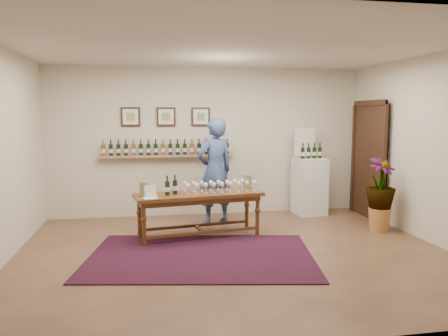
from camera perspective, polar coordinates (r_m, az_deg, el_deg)
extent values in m
plane|color=#553125|center=(6.20, 1.33, -11.04)|extent=(6.00, 6.00, 0.00)
plane|color=beige|center=(8.38, -2.05, 3.43)|extent=(6.00, 0.00, 6.00)
plane|color=beige|center=(3.52, 9.49, -1.58)|extent=(6.00, 0.00, 6.00)
plane|color=beige|center=(7.15, 25.67, 2.13)|extent=(0.00, 5.00, 5.00)
plane|color=beige|center=(5.96, 1.40, 15.48)|extent=(6.00, 6.00, 0.00)
cube|color=#A67A5A|center=(8.23, -7.48, 1.57)|extent=(2.50, 0.16, 0.04)
cube|color=black|center=(8.58, 18.60, 0.81)|extent=(0.10, 1.00, 2.10)
cube|color=black|center=(8.56, 18.30, 0.80)|extent=(0.04, 1.12, 2.22)
cube|color=black|center=(8.26, -12.12, 6.56)|extent=(0.35, 0.03, 0.35)
cube|color=silver|center=(8.24, -12.12, 6.56)|extent=(0.28, 0.01, 0.28)
cube|color=#7E9A4D|center=(8.24, -12.12, 6.56)|extent=(0.15, 0.00, 0.15)
cube|color=black|center=(8.26, -7.58, 6.66)|extent=(0.35, 0.03, 0.35)
cube|color=silver|center=(8.24, -7.57, 6.65)|extent=(0.28, 0.01, 0.28)
cube|color=#7E9A4D|center=(8.24, -7.57, 6.65)|extent=(0.15, 0.00, 0.15)
cube|color=black|center=(8.32, -3.07, 6.71)|extent=(0.35, 0.03, 0.35)
cube|color=silver|center=(8.30, -3.05, 6.71)|extent=(0.28, 0.01, 0.28)
cube|color=#7E9A4D|center=(8.29, -3.05, 6.71)|extent=(0.15, 0.00, 0.15)
cube|color=#450C12|center=(6.06, -3.04, -11.41)|extent=(3.32, 2.50, 0.02)
cube|color=#422210|center=(6.84, -3.29, -3.49)|extent=(2.06, 0.93, 0.05)
cube|color=#422210|center=(6.85, -3.29, -4.01)|extent=(1.93, 0.81, 0.09)
cylinder|color=#422210|center=(6.52, -10.43, -7.29)|extent=(0.07, 0.07, 0.65)
cylinder|color=#422210|center=(7.00, 4.39, -6.19)|extent=(0.07, 0.07, 0.65)
cylinder|color=#422210|center=(6.95, -11.00, -6.41)|extent=(0.07, 0.07, 0.65)
cylinder|color=#422210|center=(7.41, 3.00, -5.45)|extent=(0.07, 0.07, 0.65)
cube|color=#422210|center=(6.75, -2.73, -8.41)|extent=(1.79, 0.33, 0.05)
cube|color=#422210|center=(7.17, -3.76, -7.50)|extent=(1.79, 0.33, 0.05)
cube|color=#422210|center=(6.96, -3.26, -7.94)|extent=(0.11, 0.45, 0.05)
cube|color=silver|center=(6.50, -9.59, -3.05)|extent=(0.23, 0.18, 0.19)
cube|color=silver|center=(8.60, 11.09, -2.35)|extent=(0.59, 0.59, 1.09)
cube|color=silver|center=(8.63, 10.51, 3.32)|extent=(0.44, 0.07, 0.60)
cone|color=#B1703B|center=(7.71, 19.62, -6.37)|extent=(0.36, 0.36, 0.39)
imported|color=#1A3314|center=(7.61, 19.78, -2.50)|extent=(0.71, 0.71, 0.67)
imported|color=#34497C|center=(7.66, -1.20, -0.40)|extent=(0.79, 0.65, 1.87)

